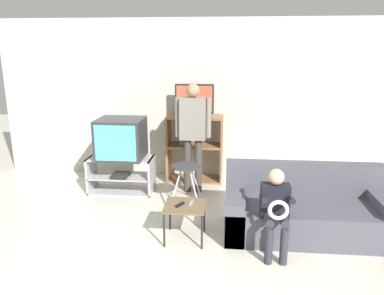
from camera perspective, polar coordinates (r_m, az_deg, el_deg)
The scene contains 12 objects.
wall_back at distance 6.24m, azimuth -0.29°, elevation 7.28°, with size 6.40×0.06×2.60m.
tv_stand at distance 5.80m, azimuth -10.70°, elevation -4.10°, with size 0.97×0.45×0.54m.
television_main at distance 5.63m, azimuth -10.75°, elevation 1.36°, with size 0.67×0.61×0.59m.
media_shelf at distance 6.10m, azimuth 0.42°, elevation -0.07°, with size 0.90×0.43×1.08m.
television_flat at distance 5.95m, azimuth 0.37°, elevation 7.12°, with size 0.61×0.20×0.50m.
folding_stool at distance 5.10m, azimuth -0.95°, elevation -3.69°, with size 0.45×0.45×0.59m.
snack_table at distance 4.27m, azimuth -1.07°, elevation -9.37°, with size 0.46×0.46×0.42m.
remote_control_black at distance 4.24m, azimuth -1.85°, elevation -8.67°, with size 0.04×0.14×0.02m, color black.
remote_control_white at distance 4.28m, azimuth -0.11°, elevation -8.44°, with size 0.04×0.14×0.02m, color gray.
couch at distance 4.66m, azimuth 16.96°, elevation -9.31°, with size 1.89×0.86×0.78m.
person_standing_adult at distance 5.50m, azimuth 0.13°, elevation 3.04°, with size 0.53×0.20×1.64m.
person_seated_child at distance 4.02m, azimuth 12.62°, elevation -8.70°, with size 0.33×0.43×0.91m.
Camera 1 is at (0.62, -2.70, 2.11)m, focal length 35.00 mm.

